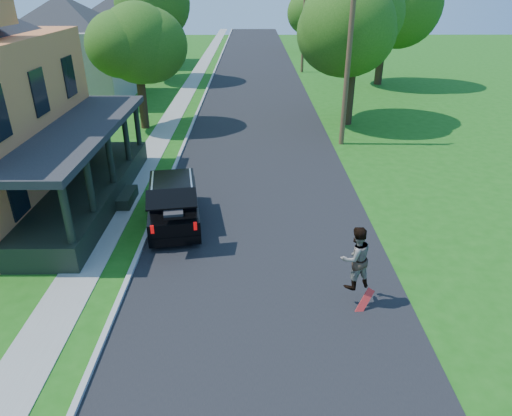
{
  "coord_description": "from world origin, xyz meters",
  "views": [
    {
      "loc": [
        -0.34,
        -10.51,
        7.96
      ],
      "look_at": [
        -0.24,
        3.0,
        1.23
      ],
      "focal_mm": 32.0,
      "sensor_mm": 36.0,
      "label": 1
    }
  ],
  "objects_px": {
    "black_suv": "(174,203)",
    "tree_right_near": "(355,17)",
    "skateboarder": "(356,258)",
    "utility_pole_near": "(349,55)"
  },
  "relations": [
    {
      "from": "skateboarder",
      "to": "tree_right_near",
      "type": "bearing_deg",
      "value": -120.43
    },
    {
      "from": "tree_right_near",
      "to": "utility_pole_near",
      "type": "height_order",
      "value": "tree_right_near"
    },
    {
      "from": "skateboarder",
      "to": "tree_right_near",
      "type": "xyz_separation_m",
      "value": [
        3.09,
        17.66,
        4.7
      ]
    },
    {
      "from": "black_suv",
      "to": "tree_right_near",
      "type": "height_order",
      "value": "tree_right_near"
    },
    {
      "from": "skateboarder",
      "to": "utility_pole_near",
      "type": "distance_m",
      "value": 14.23
    },
    {
      "from": "skateboarder",
      "to": "utility_pole_near",
      "type": "bearing_deg",
      "value": -119.37
    },
    {
      "from": "skateboarder",
      "to": "tree_right_near",
      "type": "height_order",
      "value": "tree_right_near"
    },
    {
      "from": "black_suv",
      "to": "skateboarder",
      "type": "height_order",
      "value": "skateboarder"
    },
    {
      "from": "black_suv",
      "to": "skateboarder",
      "type": "bearing_deg",
      "value": -49.24
    },
    {
      "from": "skateboarder",
      "to": "tree_right_near",
      "type": "relative_size",
      "value": 0.19
    }
  ]
}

